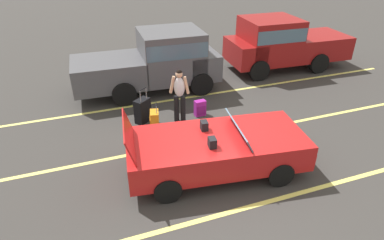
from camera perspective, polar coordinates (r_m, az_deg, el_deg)
The scene contains 11 objects.
ground_plane at distance 8.12m, azimuth 4.01°, elevation -8.51°, with size 80.00×80.00×0.00m, color #383533.
lot_line_near at distance 7.18m, azimuth 8.57°, elevation -14.95°, with size 18.00×0.12×0.01m, color #EAE066.
lot_line_mid at distance 9.09m, azimuth 0.77°, elevation -3.74°, with size 18.00×0.12×0.01m, color #EAE066.
lot_line_far at distance 11.32m, azimuth -4.01°, elevation 3.38°, with size 18.00×0.12×0.01m, color #EAE066.
convertible_car at distance 7.81m, azimuth 5.57°, elevation -4.89°, with size 4.34×2.31×1.53m.
suitcase_large_black at distance 9.97m, azimuth -8.53°, elevation 1.62°, with size 0.55×0.52×1.11m.
suitcase_medium_bright at distance 9.47m, azimuth -6.46°, elevation -0.24°, with size 0.33×0.44×0.86m.
suitcase_small_carryon at distance 10.26m, azimuth 1.40°, elevation 2.05°, with size 0.35×0.24×0.50m.
traveler_person at distance 9.65m, azimuth -2.18°, elevation 4.67°, with size 0.58×0.34×1.65m.
parked_pickup_truck_near at distance 14.19m, azimuth 14.84°, elevation 12.78°, with size 5.08×2.24×2.10m.
parked_pickup_truck_far at distance 11.82m, azimuth -5.90°, elevation 10.26°, with size 5.07×2.22×2.10m.
Camera 1 is at (-2.68, -5.79, 5.01)m, focal length 30.93 mm.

